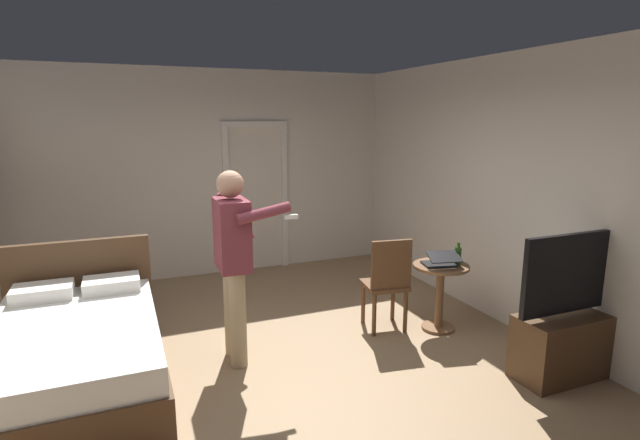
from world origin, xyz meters
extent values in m
plane|color=#997A56|center=(0.00, 0.00, 0.00)|extent=(6.66, 6.66, 0.00)
cube|color=silver|center=(0.00, 3.09, 1.41)|extent=(5.34, 0.12, 2.83)
cube|color=silver|center=(2.61, 0.00, 1.41)|extent=(0.12, 6.30, 2.83)
cube|color=white|center=(0.21, 3.01, 1.02)|extent=(0.08, 0.08, 2.05)
cube|color=white|center=(1.06, 3.01, 1.02)|extent=(0.08, 0.08, 2.05)
cube|color=white|center=(0.63, 3.01, 2.09)|extent=(0.93, 0.08, 0.08)
cube|color=#4C331E|center=(-1.60, 0.35, 0.17)|extent=(1.31, 2.07, 0.35)
cube|color=white|center=(-1.60, 0.35, 0.46)|extent=(1.25, 2.01, 0.22)
cube|color=#4C331E|center=(-1.60, 1.34, 0.51)|extent=(1.31, 0.08, 1.02)
cube|color=white|center=(-1.89, 1.08, 0.63)|extent=(0.50, 0.34, 0.12)
cube|color=white|center=(-1.31, 1.08, 0.63)|extent=(0.50, 0.34, 0.12)
cube|color=#4C331E|center=(2.25, -0.99, 0.28)|extent=(0.94, 0.40, 0.55)
cube|color=black|center=(2.25, -1.01, 0.93)|extent=(1.14, 0.05, 0.66)
cube|color=#4191C7|center=(2.25, -0.98, 0.93)|extent=(1.08, 0.01, 0.60)
cylinder|color=brown|center=(1.81, 0.21, 0.33)|extent=(0.08, 0.08, 0.67)
cylinder|color=brown|center=(1.81, 0.21, 0.01)|extent=(0.34, 0.34, 0.03)
cylinder|color=brown|center=(1.81, 0.21, 0.68)|extent=(0.57, 0.57, 0.03)
cube|color=black|center=(1.78, 0.21, 0.71)|extent=(0.36, 0.29, 0.02)
cube|color=black|center=(1.76, 0.09, 0.82)|extent=(0.36, 0.26, 0.08)
cube|color=#261C54|center=(1.76, 0.10, 0.82)|extent=(0.32, 0.22, 0.06)
cylinder|color=#254C18|center=(1.95, 0.13, 0.80)|extent=(0.06, 0.06, 0.19)
cylinder|color=#254C18|center=(1.95, 0.13, 0.92)|extent=(0.03, 0.03, 0.05)
cylinder|color=brown|center=(1.49, 0.60, 0.23)|extent=(0.04, 0.04, 0.45)
cylinder|color=brown|center=(1.16, 0.65, 0.23)|extent=(0.04, 0.04, 0.45)
cylinder|color=brown|center=(1.44, 0.27, 0.23)|extent=(0.04, 0.04, 0.45)
cylinder|color=brown|center=(1.11, 0.32, 0.23)|extent=(0.04, 0.04, 0.45)
cube|color=brown|center=(1.30, 0.46, 0.47)|extent=(0.48, 0.48, 0.04)
cube|color=brown|center=(1.27, 0.29, 0.74)|extent=(0.42, 0.10, 0.50)
cylinder|color=tan|center=(-0.29, 0.49, 0.44)|extent=(0.15, 0.15, 0.87)
cylinder|color=tan|center=(-0.30, 0.24, 0.44)|extent=(0.15, 0.15, 0.87)
cube|color=brown|center=(-0.30, 0.36, 1.18)|extent=(0.27, 0.45, 0.62)
sphere|color=tan|center=(-0.30, 0.36, 1.62)|extent=(0.24, 0.24, 0.24)
cylinder|color=brown|center=(-0.20, 0.61, 1.29)|extent=(0.34, 0.10, 0.50)
cylinder|color=brown|center=(-0.08, 0.11, 1.40)|extent=(0.46, 0.10, 0.17)
cube|color=white|center=(0.15, 0.08, 1.35)|extent=(0.12, 0.04, 0.04)
cube|color=black|center=(-1.24, 2.14, 0.19)|extent=(0.54, 0.40, 0.37)
camera|label=1|loc=(-1.18, -3.76, 2.16)|focal=27.53mm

